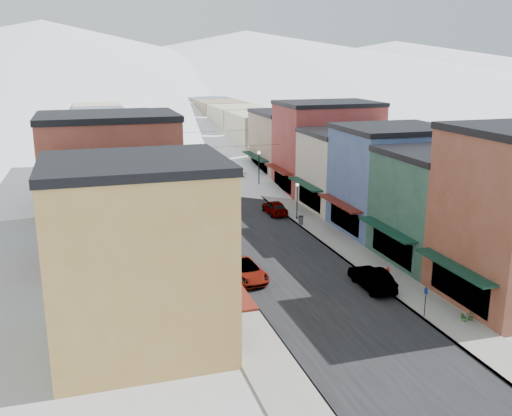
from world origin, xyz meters
TOP-DOWN VIEW (x-y plane):
  - ground at (0.00, 0.00)m, footprint 600.00×600.00m
  - road at (0.00, 60.00)m, footprint 10.00×160.00m
  - sidewalk_left at (-6.60, 60.00)m, footprint 3.20×160.00m
  - sidewalk_right at (6.60, 60.00)m, footprint 3.20×160.00m
  - curb_left at (-5.05, 60.00)m, footprint 0.10×160.00m
  - curb_right at (5.05, 60.00)m, footprint 0.10×160.00m
  - bldg_l_yellow at (-13.19, 4.00)m, footprint 11.30×8.70m
  - bldg_l_cream at (-13.19, 12.50)m, footprint 11.30×8.20m
  - bldg_l_brick_near at (-13.69, 20.50)m, footprint 12.30×8.20m
  - bldg_l_grayblue at (-13.19, 29.00)m, footprint 11.30×9.20m
  - bldg_l_brick_far at (-14.19, 38.00)m, footprint 13.30×9.20m
  - bldg_l_tan at (-13.19, 48.00)m, footprint 11.30×11.20m
  - bldg_r_green at (13.19, 12.00)m, footprint 11.30×9.20m
  - bldg_r_blue at (13.19, 21.00)m, footprint 11.30×9.20m
  - bldg_r_cream at (13.69, 30.00)m, footprint 12.30×9.20m
  - bldg_r_brick_far at (14.19, 39.00)m, footprint 13.30×9.20m
  - bldg_r_tan at (13.19, 49.00)m, footprint 11.30×11.20m
  - distant_blocks at (0.00, 83.00)m, footprint 34.00×55.00m
  - mountain_ridge at (-19.47, 277.18)m, footprint 670.00×340.00m
  - overhead_cables at (0.00, 47.50)m, footprint 16.40×15.04m
  - car_white_suv at (-4.30, 12.50)m, footprint 2.80×5.39m
  - car_silver_sedan at (-4.26, 24.55)m, footprint 2.42×4.75m
  - car_dark_hatch at (-3.50, 33.80)m, footprint 2.26×4.99m
  - car_silver_wagon at (-4.20, 44.29)m, footprint 2.13×4.78m
  - car_green_sedan at (4.30, 8.03)m, footprint 1.77×4.95m
  - car_gray_suv at (4.09, 30.03)m, footprint 1.90×4.61m
  - car_black_sedan at (4.07, 48.50)m, footprint 2.92×5.66m
  - car_lane_silver at (-0.60, 60.92)m, footprint 2.35×5.03m
  - car_lane_white at (1.12, 67.66)m, footprint 2.61×5.28m
  - fire_hydrant at (6.51, 9.55)m, footprint 0.43×0.32m
  - parking_sign at (5.20, 2.38)m, footprint 0.13×0.27m
  - trash_can at (5.20, 24.94)m, footprint 0.53×0.53m
  - streetlamp_near at (5.65, 27.25)m, footprint 0.32×0.32m
  - streetlamp_far at (6.10, 42.33)m, footprint 0.41×0.41m
  - planter_near at (7.29, 1.00)m, footprint 0.66×0.59m
  - planter_far at (7.80, 1.00)m, footprint 0.44×0.44m
  - snow_pile_near at (-4.88, 16.49)m, footprint 2.36×2.65m
  - snow_pile_mid at (-4.28, 19.33)m, footprint 2.22×2.57m
  - snow_pile_far at (-4.82, 33.82)m, footprint 2.62×2.81m

SIDE VIEW (x-z plane):
  - ground at x=0.00m, z-range 0.00..0.00m
  - road at x=0.00m, z-range 0.00..0.01m
  - sidewalk_left at x=-6.60m, z-range 0.00..0.15m
  - sidewalk_right at x=6.60m, z-range 0.00..0.15m
  - curb_left at x=-5.05m, z-range 0.00..0.15m
  - curb_right at x=5.05m, z-range 0.00..0.15m
  - planter_far at x=7.80m, z-range 0.15..0.72m
  - snow_pile_mid at x=-4.28m, z-range -0.02..0.92m
  - planter_near at x=7.29m, z-range 0.15..0.80m
  - snow_pile_near at x=-4.88m, z-range -0.02..0.98m
  - fire_hydrant at x=6.51m, z-range 0.12..0.85m
  - snow_pile_far at x=-4.82m, z-range -0.02..1.08m
  - trash_can at x=5.20m, z-range 0.16..1.06m
  - car_silver_wagon at x=-4.20m, z-range 0.00..1.36m
  - car_lane_white at x=1.12m, z-range 0.00..1.44m
  - car_white_suv at x=-4.30m, z-range 0.00..1.45m
  - car_silver_sedan at x=-4.26m, z-range 0.00..1.55m
  - car_gray_suv at x=4.09m, z-range 0.00..1.56m
  - car_black_sedan at x=4.07m, z-range 0.00..1.57m
  - car_dark_hatch at x=-3.50m, z-range 0.00..1.59m
  - car_green_sedan at x=4.30m, z-range 0.00..1.62m
  - car_lane_silver at x=-0.60m, z-range 0.00..1.67m
  - parking_sign at x=5.20m, z-range 0.33..2.41m
  - streetlamp_near at x=5.65m, z-range 0.65..4.49m
  - streetlamp_far at x=6.10m, z-range 0.79..5.71m
  - distant_blocks at x=0.00m, z-range 0.00..8.00m
  - bldg_r_cream at x=13.69m, z-range 0.01..9.01m
  - bldg_l_grayblue at x=-13.19m, z-range 0.01..9.01m
  - bldg_r_tan at x=13.19m, z-range 0.01..9.51m
  - bldg_r_green at x=13.19m, z-range 0.01..9.51m
  - bldg_l_cream at x=-13.19m, z-range 0.01..9.51m
  - bldg_l_tan at x=-13.19m, z-range 0.01..10.01m
  - bldg_r_blue at x=13.19m, z-range 0.01..10.51m
  - bldg_l_brick_far at x=-14.19m, z-range 0.01..11.01m
  - bldg_r_brick_far at x=14.19m, z-range 0.01..11.51m
  - bldg_l_yellow at x=-13.19m, z-range 0.01..11.51m
  - overhead_cables at x=0.00m, z-range 6.18..6.22m
  - bldg_l_brick_near at x=-13.69m, z-range 0.01..12.51m
  - mountain_ridge at x=-19.47m, z-range -2.64..31.36m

